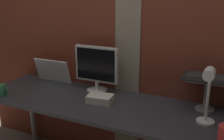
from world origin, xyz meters
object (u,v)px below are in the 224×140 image
monitor (96,66)px  desk_lamp (208,90)px  laptop (210,69)px  coffee_mug (2,90)px  whiteboard_panel (53,71)px

monitor → desk_lamp: size_ratio=0.99×
monitor → laptop: 0.93m
desk_lamp → coffee_mug: size_ratio=3.36×
whiteboard_panel → desk_lamp: desk_lamp is taller
monitor → laptop: bearing=4.4°
monitor → whiteboard_panel: (-0.51, 0.03, -0.11)m
whiteboard_panel → coffee_mug: size_ratio=3.15×
whiteboard_panel → coffee_mug: 0.51m
laptop → whiteboard_panel: 1.45m
monitor → whiteboard_panel: monitor is taller
laptop → coffee_mug: size_ratio=2.88×
desk_lamp → coffee_mug: desk_lamp is taller
laptop → whiteboard_panel: laptop is taller
monitor → laptop: size_ratio=1.16×
laptop → desk_lamp: bearing=-84.7°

